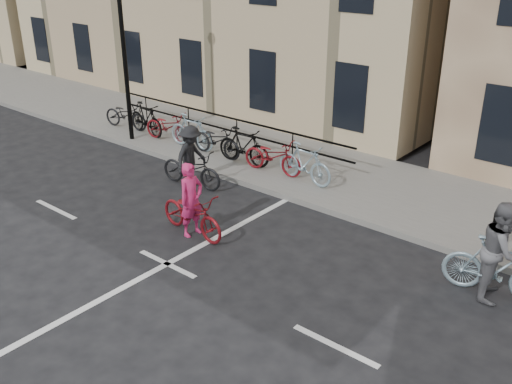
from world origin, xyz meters
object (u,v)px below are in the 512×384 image
Objects in this scene: cyclist_pink at (192,210)px; cyclist_dark at (191,163)px; lamp_post at (122,32)px; cyclist_grey at (499,260)px.

cyclist_pink is 1.00× the size of cyclist_dark.
cyclist_grey is at bearing -6.27° from lamp_post.
cyclist_pink reaches higher than cyclist_dark.
cyclist_pink is at bearing 96.14° from cyclist_grey.
cyclist_pink is at bearing -27.79° from lamp_post.
lamp_post reaches higher than cyclist_dark.
lamp_post reaches higher than cyclist_grey.
lamp_post is 7.35m from cyclist_pink.
cyclist_pink is 2.75m from cyclist_dark.
lamp_post is at bearing 66.29° from cyclist_pink.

